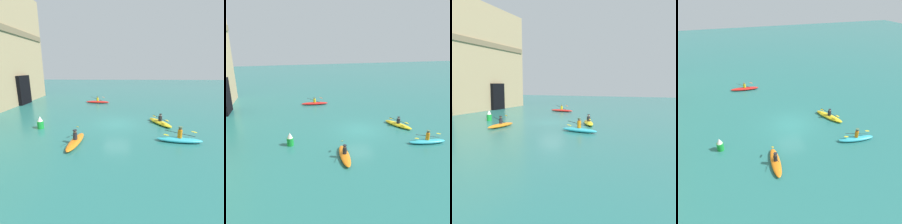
# 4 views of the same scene
# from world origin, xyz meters

# --- Properties ---
(ground_plane) EXTENTS (120.00, 120.00, 0.00)m
(ground_plane) POSITION_xyz_m (0.00, 0.00, 0.00)
(ground_plane) COLOR #28706B
(kayak_yellow) EXTENTS (3.23, 2.10, 1.03)m
(kayak_yellow) POSITION_xyz_m (-0.01, -4.17, 0.21)
(kayak_yellow) COLOR yellow
(kayak_yellow) RESTS_ON ground
(kayak_cyan) EXTENTS (1.18, 3.31, 1.20)m
(kayak_cyan) POSITION_xyz_m (-4.18, -4.66, 0.23)
(kayak_cyan) COLOR #33B2C6
(kayak_cyan) RESTS_ON ground
(kayak_orange) EXTENTS (3.29, 1.05, 1.12)m
(kayak_orange) POSITION_xyz_m (-4.80, 2.91, 0.22)
(kayak_orange) COLOR orange
(kayak_orange) RESTS_ON ground
(kayak_red) EXTENTS (1.10, 3.63, 1.03)m
(kayak_red) POSITION_xyz_m (9.86, 3.10, 0.20)
(kayak_red) COLOR red
(kayak_red) RESTS_ON ground
(marker_buoy) EXTENTS (0.55, 0.55, 1.14)m
(marker_buoy) POSITION_xyz_m (-1.71, 6.84, 0.53)
(marker_buoy) COLOR green
(marker_buoy) RESTS_ON ground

